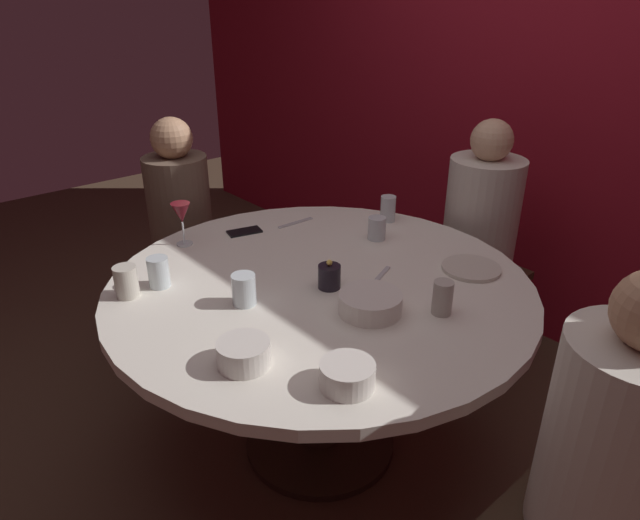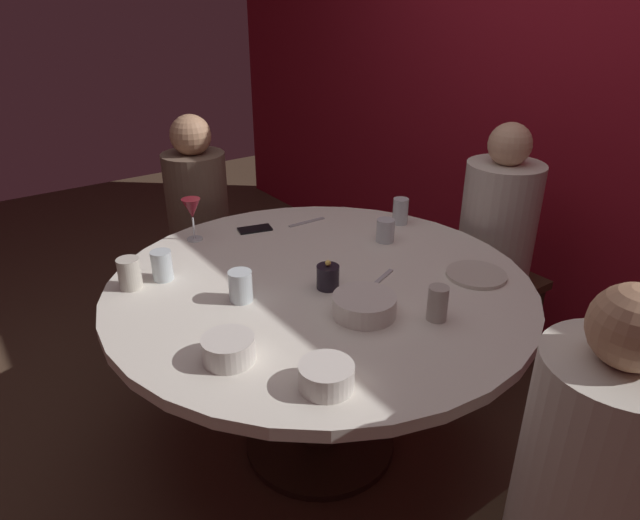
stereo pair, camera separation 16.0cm
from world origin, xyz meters
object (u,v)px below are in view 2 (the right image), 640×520
Objects in this scene: dining_table at (320,313)px; cup_near_candle at (241,286)px; seated_diner_right at (593,469)px; cup_far_edge at (162,265)px; cup_beside_wine at (130,273)px; seated_diner_left at (198,207)px; cup_center_front at (385,230)px; bowl_small_white at (228,349)px; cup_by_right_diner at (438,303)px; bowl_serving_large at (326,376)px; seated_diner_back at (498,225)px; dinner_plate at (476,275)px; wine_glass at (192,210)px; cell_phone at (255,229)px; bowl_salad_center at (364,305)px; cup_by_left_diner at (400,211)px; candle_holder at (328,277)px.

cup_near_candle is at bearing -97.78° from dining_table.
cup_far_edge is (-1.36, -0.44, 0.08)m from seated_diner_right.
cup_beside_wine is (-1.37, -0.56, 0.08)m from seated_diner_right.
seated_diner_left reaches higher than cup_near_candle.
cup_center_front is (-0.12, 0.41, 0.18)m from dining_table.
cup_by_right_diner is at bearing 73.45° from bowl_small_white.
bowl_serving_large is 0.48m from cup_by_right_diner.
seated_diner_left is 12.43× the size of cup_center_front.
seated_diner_back is at bearing 88.21° from cup_near_candle.
seated_diner_left is at bearing -160.44° from dinner_plate.
seated_diner_left is 1.35m from bowl_small_white.
wine_glass reaches higher than cup_by_right_diner.
wine_glass is at bearing -160.69° from cup_by_right_diner.
bowl_salad_center reaches higher than cell_phone.
dining_table is 0.68m from wine_glass.
dining_table is at bearing 0.00° from seated_diner_back.
cup_by_left_diner is at bearing 128.77° from bowl_salad_center.
cup_near_candle is (0.55, -0.08, -0.08)m from wine_glass.
bowl_serving_large reaches higher than bowl_salad_center.
cup_beside_wine is (-0.11, -1.15, -0.00)m from cup_by_left_diner.
dining_table is at bearing 0.00° from seated_diner_right.
cup_beside_wine is at bearing -54.13° from wine_glass.
seated_diner_right is 0.64m from bowl_serving_large.
dining_table is 1.26× the size of seated_diner_right.
cup_near_candle is 0.40m from cup_beside_wine.
bowl_serving_large is 0.99× the size of bowl_small_white.
cup_by_left_diner is 0.21m from cup_center_front.
bowl_serving_large is 1.36× the size of cup_far_edge.
wine_glass reaches higher than cup_by_left_diner.
cell_phone is 0.69× the size of bowl_salad_center.
cup_near_candle is 0.33m from cup_far_edge.
seated_diner_right is 8.03× the size of bowl_small_white.
cup_far_edge is (-0.63, -0.91, 0.05)m from dinner_plate.
cup_beside_wine is at bearing -172.20° from bowl_small_white.
cell_phone is at bearing -173.88° from cup_by_right_diner.
cup_by_right_diner is at bearing 38.08° from cup_far_edge.
bowl_salad_center is at bearing -4.38° from dining_table.
candle_holder is at bearing -156.79° from cup_by_right_diner.
seated_diner_right is at bearing -19.79° from cup_center_front.
wine_glass reaches higher than bowl_salad_center.
cup_by_right_diner reaches higher than cup_far_edge.
cup_by_left_diner is (0.31, 0.55, 0.05)m from cell_phone.
cell_phone is 0.96× the size of bowl_serving_large.
dinner_plate is 0.94m from cell_phone.
dining_table is 7.38× the size of bowl_salad_center.
seated_diner_left is 8.34× the size of cell_phone.
bowl_small_white is (0.77, -0.52, 0.03)m from cell_phone.
seated_diner_left is 8.03× the size of bowl_serving_large.
cup_by_right_diner is (0.42, 0.14, 0.19)m from dining_table.
dining_table is 1.03m from seated_diner_right.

